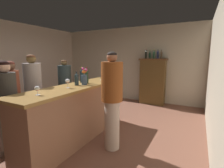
{
  "coord_description": "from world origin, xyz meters",
  "views": [
    {
      "loc": [
        2.46,
        -2.64,
        1.63
      ],
      "look_at": [
        0.89,
        0.31,
        1.08
      ],
      "focal_mm": 26.35,
      "sensor_mm": 36.0,
      "label": 1
    }
  ],
  "objects_px": {
    "flower_arrangement": "(84,77)",
    "wine_glass_mid": "(68,81)",
    "bar_counter": "(77,112)",
    "cheese_plate": "(104,80)",
    "display_bottle_center": "(154,55)",
    "patron_by_cabinet": "(13,94)",
    "patron_near_entrance": "(65,84)",
    "wine_bottle_merlot": "(77,79)",
    "display_bottle_midright": "(158,54)",
    "bartender": "(112,97)",
    "wine_bottle_syrah": "(87,76)",
    "wine_bottle_pinot": "(82,76)",
    "display_cabinet": "(153,80)",
    "display_bottle_midleft": "(150,55)",
    "wine_glass_front": "(37,89)",
    "patron_in_navy": "(34,94)",
    "patron_redhead": "(7,104)",
    "display_bottle_left": "(146,54)",
    "display_bottle_right": "(161,55)"
  },
  "relations": [
    {
      "from": "display_cabinet",
      "to": "display_bottle_midleft",
      "type": "height_order",
      "value": "display_bottle_midleft"
    },
    {
      "from": "bar_counter",
      "to": "patron_by_cabinet",
      "type": "xyz_separation_m",
      "value": [
        -1.32,
        -0.46,
        0.33
      ]
    },
    {
      "from": "display_bottle_midleft",
      "to": "display_bottle_right",
      "type": "distance_m",
      "value": 0.39
    },
    {
      "from": "display_bottle_left",
      "to": "flower_arrangement",
      "type": "bearing_deg",
      "value": -96.47
    },
    {
      "from": "display_bottle_midright",
      "to": "patron_redhead",
      "type": "xyz_separation_m",
      "value": [
        -1.47,
        -4.15,
        -0.84
      ]
    },
    {
      "from": "display_bottle_midleft",
      "to": "display_bottle_center",
      "type": "relative_size",
      "value": 0.97
    },
    {
      "from": "wine_bottle_merlot",
      "to": "wine_glass_mid",
      "type": "bearing_deg",
      "value": -81.01
    },
    {
      "from": "bar_counter",
      "to": "wine_glass_front",
      "type": "bearing_deg",
      "value": -88.62
    },
    {
      "from": "display_cabinet",
      "to": "patron_by_cabinet",
      "type": "distance_m",
      "value": 4.16
    },
    {
      "from": "display_bottle_midright",
      "to": "bartender",
      "type": "height_order",
      "value": "display_bottle_midright"
    },
    {
      "from": "bar_counter",
      "to": "cheese_plate",
      "type": "xyz_separation_m",
      "value": [
        0.07,
        0.93,
        0.54
      ]
    },
    {
      "from": "patron_in_navy",
      "to": "bartender",
      "type": "relative_size",
      "value": 0.98
    },
    {
      "from": "flower_arrangement",
      "to": "bartender",
      "type": "height_order",
      "value": "bartender"
    },
    {
      "from": "bar_counter",
      "to": "flower_arrangement",
      "type": "relative_size",
      "value": 7.62
    },
    {
      "from": "wine_glass_mid",
      "to": "wine_glass_front",
      "type": "bearing_deg",
      "value": -90.1
    },
    {
      "from": "display_cabinet",
      "to": "cheese_plate",
      "type": "bearing_deg",
      "value": -105.16
    },
    {
      "from": "wine_bottle_pinot",
      "to": "display_bottle_center",
      "type": "relative_size",
      "value": 1.12
    },
    {
      "from": "bar_counter",
      "to": "patron_near_entrance",
      "type": "xyz_separation_m",
      "value": [
        -1.43,
        1.17,
        0.29
      ]
    },
    {
      "from": "bar_counter",
      "to": "cheese_plate",
      "type": "bearing_deg",
      "value": 85.91
    },
    {
      "from": "bar_counter",
      "to": "cheese_plate",
      "type": "distance_m",
      "value": 1.08
    },
    {
      "from": "patron_by_cabinet",
      "to": "wine_bottle_pinot",
      "type": "bearing_deg",
      "value": 2.27
    },
    {
      "from": "bar_counter",
      "to": "display_bottle_center",
      "type": "distance_m",
      "value": 3.47
    },
    {
      "from": "display_bottle_center",
      "to": "patron_by_cabinet",
      "type": "xyz_separation_m",
      "value": [
        -2.01,
        -3.65,
        -0.83
      ]
    },
    {
      "from": "display_cabinet",
      "to": "bartender",
      "type": "height_order",
      "value": "bartender"
    },
    {
      "from": "display_bottle_left",
      "to": "patron_near_entrance",
      "type": "relative_size",
      "value": 0.2
    },
    {
      "from": "wine_glass_front",
      "to": "cheese_plate",
      "type": "distance_m",
      "value": 1.81
    },
    {
      "from": "display_bottle_midleft",
      "to": "patron_by_cabinet",
      "type": "height_order",
      "value": "display_bottle_midleft"
    },
    {
      "from": "wine_bottle_syrah",
      "to": "cheese_plate",
      "type": "xyz_separation_m",
      "value": [
        0.06,
        0.59,
        -0.15
      ]
    },
    {
      "from": "cheese_plate",
      "to": "display_bottle_midleft",
      "type": "distance_m",
      "value": 2.39
    },
    {
      "from": "cheese_plate",
      "to": "patron_near_entrance",
      "type": "bearing_deg",
      "value": 170.73
    },
    {
      "from": "patron_redhead",
      "to": "display_bottle_center",
      "type": "bearing_deg",
      "value": -2.32
    },
    {
      "from": "display_bottle_left",
      "to": "patron_by_cabinet",
      "type": "height_order",
      "value": "display_bottle_left"
    },
    {
      "from": "flower_arrangement",
      "to": "wine_glass_mid",
      "type": "bearing_deg",
      "value": -96.88
    },
    {
      "from": "patron_in_navy",
      "to": "wine_bottle_merlot",
      "type": "bearing_deg",
      "value": 22.2
    },
    {
      "from": "wine_glass_front",
      "to": "flower_arrangement",
      "type": "bearing_deg",
      "value": 87.17
    },
    {
      "from": "patron_redhead",
      "to": "wine_bottle_merlot",
      "type": "bearing_deg",
      "value": -16.35
    },
    {
      "from": "patron_near_entrance",
      "to": "display_cabinet",
      "type": "bearing_deg",
      "value": 73.33
    },
    {
      "from": "flower_arrangement",
      "to": "display_bottle_left",
      "type": "relative_size",
      "value": 1.09
    },
    {
      "from": "flower_arrangement",
      "to": "display_bottle_midright",
      "type": "bearing_deg",
      "value": 76.14
    },
    {
      "from": "wine_bottle_syrah",
      "to": "patron_by_cabinet",
      "type": "relative_size",
      "value": 0.22
    },
    {
      "from": "flower_arrangement",
      "to": "patron_redhead",
      "type": "relative_size",
      "value": 0.22
    },
    {
      "from": "bar_counter",
      "to": "wine_bottle_syrah",
      "type": "height_order",
      "value": "wine_bottle_syrah"
    },
    {
      "from": "bartender",
      "to": "patron_near_entrance",
      "type": "bearing_deg",
      "value": -33.13
    },
    {
      "from": "display_bottle_center",
      "to": "display_bottle_right",
      "type": "height_order",
      "value": "display_bottle_center"
    },
    {
      "from": "wine_bottle_syrah",
      "to": "display_bottle_midright",
      "type": "relative_size",
      "value": 1.12
    },
    {
      "from": "display_bottle_center",
      "to": "patron_by_cabinet",
      "type": "relative_size",
      "value": 0.19
    },
    {
      "from": "display_bottle_center",
      "to": "patron_near_entrance",
      "type": "xyz_separation_m",
      "value": [
        -2.12,
        -2.02,
        -0.87
      ]
    },
    {
      "from": "cheese_plate",
      "to": "patron_by_cabinet",
      "type": "relative_size",
      "value": 0.11
    },
    {
      "from": "patron_near_entrance",
      "to": "wine_bottle_merlot",
      "type": "bearing_deg",
      "value": -9.31
    },
    {
      "from": "cheese_plate",
      "to": "patron_in_navy",
      "type": "relative_size",
      "value": 0.1
    }
  ]
}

